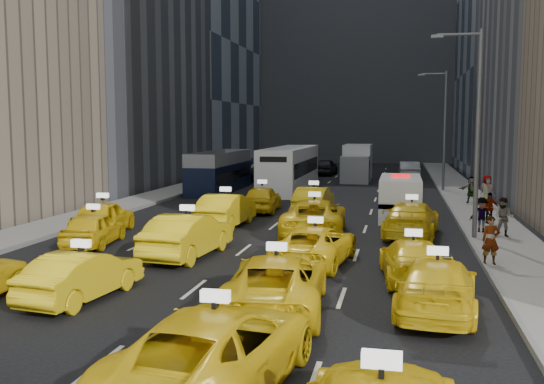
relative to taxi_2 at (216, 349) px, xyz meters
The scene contains 37 objects.
ground 5.46m from the taxi_2, 120.75° to the left, with size 160.00×160.00×0.00m, color black.
sidewalk_west 32.48m from the taxi_2, 114.10° to the left, with size 3.00×90.00×0.15m, color gray.
sidewalk_east 30.64m from the taxi_2, 75.37° to the left, with size 3.00×90.00×0.15m, color gray.
curb_west 31.91m from the taxi_2, 111.73° to the left, with size 0.15×90.00×0.18m, color slate.
curb_east 30.31m from the taxi_2, 78.02° to the left, with size 0.15×90.00×0.18m, color slate.
building_backdrop 79.06m from the taxi_2, 92.06° to the left, with size 30.00×12.00×40.00m, color slate.
streetlight_near 18.31m from the taxi_2, 68.90° to the left, with size 2.15×0.22×9.00m.
streetlight_far 37.43m from the taxi_2, 80.06° to the left, with size 2.15×0.22×9.00m.
taxi_2 is the anchor object (origin of this frame).
taxi_5 7.44m from the taxi_2, 138.16° to the left, with size 1.50×4.29×1.41m, color yellow.
taxi_6 5.14m from the taxi_2, 88.63° to the left, with size 2.53×5.49×1.53m, color yellow.
taxi_7 7.23m from the taxi_2, 53.12° to the left, with size 2.04×5.03×1.46m, color yellow.
taxi_8 15.26m from the taxi_2, 126.58° to the left, with size 1.67×4.15×1.41m, color yellow.
taxi_9 11.86m from the taxi_2, 112.38° to the left, with size 1.77×5.07×1.67m, color yellow.
taxi_10 10.88m from the taxi_2, 87.98° to the left, with size 2.29×4.96×1.38m, color yellow.
taxi_11 9.74m from the taxi_2, 67.14° to the left, with size 1.92×4.71×1.37m, color yellow.
taxi_12 17.80m from the taxi_2, 124.04° to the left, with size 1.87×4.64×1.58m, color yellow.
taxi_13 18.73m from the taxi_2, 105.74° to the left, with size 1.73×4.97×1.64m, color yellow.
taxi_14 16.67m from the taxi_2, 91.58° to the left, with size 2.73×5.92×1.65m, color yellow.
taxi_15 17.49m from the taxi_2, 77.22° to the left, with size 2.21×5.45×1.58m, color yellow.
taxi_16 23.81m from the taxi_2, 100.77° to the left, with size 1.81×4.50×1.53m, color yellow.
taxi_17 23.02m from the taxi_2, 93.45° to the left, with size 1.66×4.75×1.57m, color yellow.
nypd_van 22.80m from the taxi_2, 81.50° to the left, with size 2.46×5.67×2.39m.
double_decker 35.14m from the taxi_2, 106.66° to the left, with size 2.94×10.35×2.98m.
city_bus 36.00m from the taxi_2, 98.03° to the left, with size 3.34×12.90×3.30m.
box_truck 44.58m from the taxi_2, 90.61° to the left, with size 3.38×7.38×3.25m.
misc_car_0 33.60m from the taxi_2, 85.16° to the left, with size 1.55×4.43×1.46m, color #929399.
misc_car_1 43.67m from the taxi_2, 101.57° to the left, with size 2.52×5.46×1.52m, color black.
misc_car_2 48.68m from the taxi_2, 90.62° to the left, with size 1.97×4.84×1.40m, color slate.
misc_car_3 50.42m from the taxi_2, 94.55° to the left, with size 1.96×4.86×1.66m, color black.
misc_car_4 47.15m from the taxi_2, 84.92° to the left, with size 1.77×5.07×1.67m, color #9FA1A6.
pedestrian_0 13.09m from the taxi_2, 60.39° to the left, with size 0.62×0.41×1.70m, color gray.
pedestrian_1 18.76m from the taxi_2, 65.46° to the left, with size 0.83×0.46×1.71m, color gray.
pedestrian_2 19.38m from the taxi_2, 68.84° to the left, with size 1.02×0.42×1.58m, color gray.
pedestrian_3 22.19m from the taxi_2, 69.72° to the left, with size 0.90×0.41×1.53m, color gray.
pedestrian_4 28.47m from the taxi_2, 72.79° to the left, with size 0.93×0.51×1.90m, color gray.
pedestrian_5 29.92m from the taxi_2, 75.00° to the left, with size 1.55×0.45×1.67m, color gray.
Camera 1 is at (6.06, -15.16, 4.97)m, focal length 40.00 mm.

